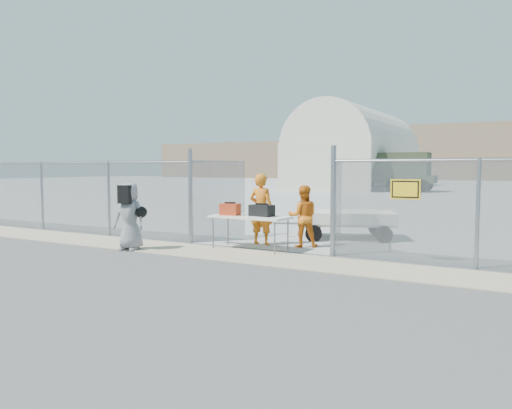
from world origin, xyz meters
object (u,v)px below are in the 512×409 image
Objects in this scene: folding_table at (250,233)px; security_worker_right at (303,216)px; visitor at (130,216)px; security_worker_left at (261,209)px; utility_trailer at (346,224)px.

folding_table is 1.26× the size of security_worker_right.
visitor reaches higher than security_worker_right.
security_worker_right is (0.96, 1.01, 0.36)m from folding_table.
visitor reaches higher than folding_table.
security_worker_right is 4.27m from visitor.
visitor is at bearing -148.18° from folding_table.
visitor is (-2.52, -1.48, 0.40)m from folding_table.
folding_table is at bearing 99.17° from security_worker_left.
security_worker_left reaches higher than folding_table.
folding_table is 1.44m from security_worker_right.
security_worker_right is 2.09m from utility_trailer.
folding_table is 2.95m from visitor.
visitor is at bearing 7.60° from security_worker_right.
security_worker_right is 0.95× the size of visitor.
folding_table is 1.20× the size of visitor.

